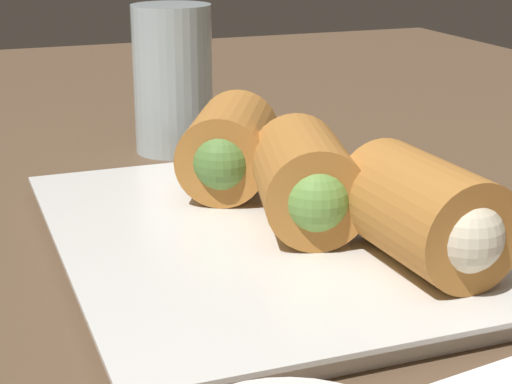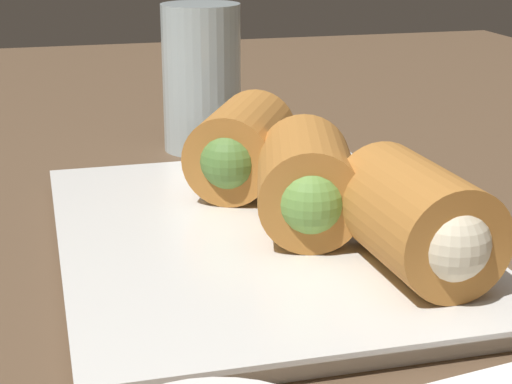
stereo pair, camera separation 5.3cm
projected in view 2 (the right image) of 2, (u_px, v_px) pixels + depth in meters
The scene contains 7 objects.
table_surface at pixel (209, 256), 57.13cm from camera, with size 180.00×140.00×2.00cm.
serving_plate at pixel (256, 240), 55.12cm from camera, with size 33.39×24.85×1.50cm.
roll_front_left at pixel (308, 183), 53.83cm from camera, with size 11.42×8.64×6.32cm.
roll_front_right at pixel (240, 147), 61.87cm from camera, with size 11.60×10.08×6.32cm.
roll_back_left at pixel (421, 221), 47.21cm from camera, with size 11.02×6.70×6.32cm.
spoon at pixel (462, 200), 63.55cm from camera, with size 17.12×2.69×1.13cm.
drinking_glass at pixel (202, 78), 77.04cm from camera, with size 7.09×7.09×13.17cm.
Camera 2 is at (-51.94, 10.39, 23.05)cm, focal length 60.00 mm.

